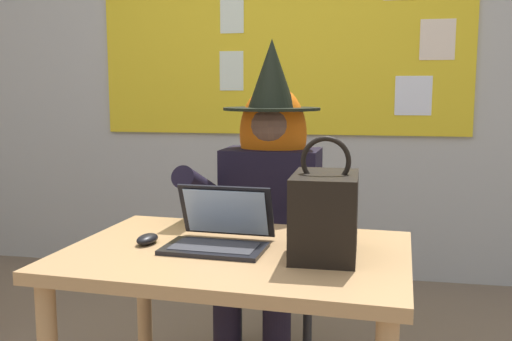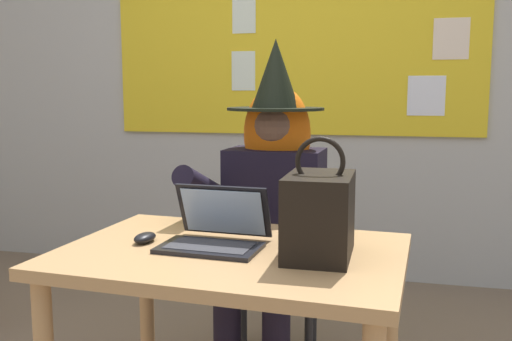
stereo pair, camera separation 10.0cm
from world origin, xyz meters
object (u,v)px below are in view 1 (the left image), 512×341
(chair_at_desk, at_px, (272,248))
(handbag, at_px, (325,214))
(laptop, at_px, (219,233))
(person_costumed, at_px, (269,191))
(desk_main, at_px, (236,279))
(computer_mouse, at_px, (147,239))

(chair_at_desk, distance_m, handbag, 0.88)
(laptop, relative_size, handbag, 0.91)
(person_costumed, xyz_separation_m, handbag, (0.29, -0.63, 0.05))
(chair_at_desk, bearing_deg, person_costumed, -2.69)
(desk_main, height_order, laptop, laptop)
(computer_mouse, height_order, handbag, handbag)
(laptop, bearing_deg, person_costumed, 87.26)
(laptop, distance_m, computer_mouse, 0.25)
(chair_at_desk, relative_size, laptop, 2.64)
(chair_at_desk, distance_m, laptop, 0.76)
(desk_main, distance_m, person_costumed, 0.65)
(laptop, relative_size, computer_mouse, 3.32)
(desk_main, bearing_deg, chair_at_desk, 90.26)
(desk_main, relative_size, chair_at_desk, 1.27)
(handbag, bearing_deg, person_costumed, 114.34)
(desk_main, relative_size, computer_mouse, 11.14)
(person_costumed, bearing_deg, computer_mouse, -24.81)
(computer_mouse, bearing_deg, desk_main, 5.46)
(person_costumed, height_order, handbag, person_costumed)
(computer_mouse, relative_size, handbag, 0.28)
(desk_main, height_order, computer_mouse, computer_mouse)
(person_costumed, distance_m, handbag, 0.70)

